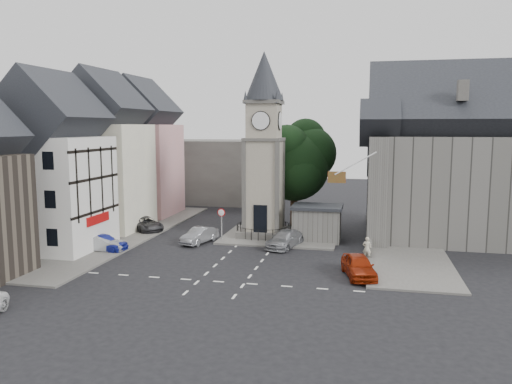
% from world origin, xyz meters
% --- Properties ---
extents(ground, '(120.00, 120.00, 0.00)m').
position_xyz_m(ground, '(0.00, 0.00, 0.00)').
color(ground, black).
rests_on(ground, ground).
extents(pavement_west, '(6.00, 30.00, 0.14)m').
position_xyz_m(pavement_west, '(-12.50, 6.00, 0.07)').
color(pavement_west, '#595651').
rests_on(pavement_west, ground).
extents(pavement_east, '(6.00, 26.00, 0.14)m').
position_xyz_m(pavement_east, '(12.00, 8.00, 0.07)').
color(pavement_east, '#595651').
rests_on(pavement_east, ground).
extents(central_island, '(10.00, 8.00, 0.16)m').
position_xyz_m(central_island, '(1.50, 8.00, 0.08)').
color(central_island, '#595651').
rests_on(central_island, ground).
extents(road_markings, '(20.00, 8.00, 0.01)m').
position_xyz_m(road_markings, '(0.00, -5.50, 0.01)').
color(road_markings, silver).
rests_on(road_markings, ground).
extents(clock_tower, '(4.86, 4.86, 16.25)m').
position_xyz_m(clock_tower, '(0.00, 7.99, 8.12)').
color(clock_tower, '#4C4944').
rests_on(clock_tower, ground).
extents(stone_shelter, '(4.30, 3.30, 3.08)m').
position_xyz_m(stone_shelter, '(4.80, 7.50, 1.55)').
color(stone_shelter, '#5E5C56').
rests_on(stone_shelter, ground).
extents(town_tree, '(7.20, 7.20, 10.80)m').
position_xyz_m(town_tree, '(2.00, 13.00, 6.97)').
color(town_tree, black).
rests_on(town_tree, ground).
extents(warning_sign_post, '(0.70, 0.19, 2.85)m').
position_xyz_m(warning_sign_post, '(-3.20, 5.43, 2.03)').
color(warning_sign_post, black).
rests_on(warning_sign_post, ground).
extents(terrace_pink, '(8.10, 7.60, 12.80)m').
position_xyz_m(terrace_pink, '(-15.50, 16.00, 6.58)').
color(terrace_pink, '#D99695').
rests_on(terrace_pink, ground).
extents(terrace_cream, '(8.10, 7.60, 12.80)m').
position_xyz_m(terrace_cream, '(-15.50, 8.00, 6.58)').
color(terrace_cream, '#EEE9C7').
rests_on(terrace_cream, ground).
extents(terrace_tudor, '(8.10, 7.60, 12.00)m').
position_xyz_m(terrace_tudor, '(-15.50, 0.00, 6.19)').
color(terrace_tudor, silver).
rests_on(terrace_tudor, ground).
extents(backdrop_west, '(20.00, 10.00, 8.00)m').
position_xyz_m(backdrop_west, '(-12.00, 28.00, 4.00)').
color(backdrop_west, '#4C4944').
rests_on(backdrop_west, ground).
extents(east_building, '(14.40, 11.40, 12.60)m').
position_xyz_m(east_building, '(15.59, 11.00, 6.26)').
color(east_building, '#5E5C56').
rests_on(east_building, ground).
extents(east_boundary_wall, '(0.40, 16.00, 0.90)m').
position_xyz_m(east_boundary_wall, '(9.20, 10.00, 0.45)').
color(east_boundary_wall, '#5E5C56').
rests_on(east_boundary_wall, ground).
extents(flagpole, '(3.68, 0.10, 2.74)m').
position_xyz_m(flagpole, '(8.00, 4.00, 7.00)').
color(flagpole, white).
rests_on(flagpole, ground).
extents(car_west_blue, '(4.32, 2.14, 1.41)m').
position_xyz_m(car_west_blue, '(-11.50, 0.16, 0.71)').
color(car_west_blue, '#1D28A1').
rests_on(car_west_blue, ground).
extents(car_west_silver, '(3.96, 1.54, 1.28)m').
position_xyz_m(car_west_silver, '(-11.50, -0.08, 0.64)').
color(car_west_silver, '#96999D').
rests_on(car_west_silver, ground).
extents(car_west_grey, '(5.02, 4.77, 1.32)m').
position_xyz_m(car_west_grey, '(-11.50, 8.00, 0.66)').
color(car_west_grey, '#2E2E30').
rests_on(car_west_grey, ground).
extents(car_island_silver, '(2.44, 4.23, 1.32)m').
position_xyz_m(car_island_silver, '(-4.84, 4.37, 0.66)').
color(car_island_silver, gray).
rests_on(car_island_silver, ground).
extents(car_island_east, '(3.08, 4.99, 1.35)m').
position_xyz_m(car_island_east, '(2.50, 4.50, 0.68)').
color(car_island_east, gray).
rests_on(car_island_east, ground).
extents(car_east_red, '(2.76, 4.65, 1.48)m').
position_xyz_m(car_east_red, '(8.50, -2.53, 0.74)').
color(car_east_red, maroon).
rests_on(car_east_red, ground).
extents(pedestrian, '(0.63, 0.41, 1.72)m').
position_xyz_m(pedestrian, '(9.03, 2.00, 0.86)').
color(pedestrian, beige).
rests_on(pedestrian, ground).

